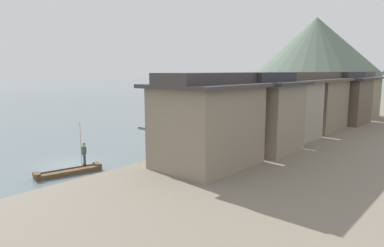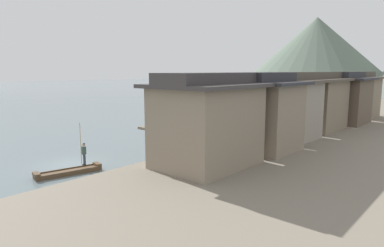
% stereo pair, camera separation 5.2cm
% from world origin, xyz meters
% --- Properties ---
extents(ground_plane, '(400.00, 400.00, 0.00)m').
position_xyz_m(ground_plane, '(0.00, 0.00, 0.00)').
color(ground_plane, slate).
extents(riverbank_right, '(18.00, 110.00, 0.85)m').
position_xyz_m(riverbank_right, '(15.10, 30.00, 0.42)').
color(riverbank_right, slate).
rests_on(riverbank_right, ground).
extents(boat_foreground_poled, '(1.90, 4.59, 0.46)m').
position_xyz_m(boat_foreground_poled, '(2.36, -1.32, 0.15)').
color(boat_foreground_poled, brown).
rests_on(boat_foreground_poled, ground).
extents(boatman_person, '(0.57, 0.30, 3.04)m').
position_xyz_m(boatman_person, '(2.58, -0.20, 1.47)').
color(boatman_person, black).
rests_on(boatman_person, boat_foreground_poled).
extents(boat_moored_nearest, '(3.91, 5.17, 0.46)m').
position_xyz_m(boat_moored_nearest, '(2.69, 37.09, 0.15)').
color(boat_moored_nearest, '#423328').
rests_on(boat_moored_nearest, ground).
extents(boat_moored_second, '(2.30, 5.13, 0.64)m').
position_xyz_m(boat_moored_second, '(-1.59, 49.94, 0.21)').
color(boat_moored_second, '#423328').
rests_on(boat_moored_second, ground).
extents(boat_moored_third, '(2.80, 5.81, 0.66)m').
position_xyz_m(boat_moored_third, '(-5.06, 14.92, 0.21)').
color(boat_moored_third, brown).
rests_on(boat_moored_third, ground).
extents(boat_moored_far, '(3.43, 5.36, 0.34)m').
position_xyz_m(boat_moored_far, '(3.82, 58.72, 0.11)').
color(boat_moored_far, brown).
rests_on(boat_moored_far, ground).
extents(boat_midriver_drifting, '(1.93, 3.93, 0.44)m').
position_xyz_m(boat_midriver_drifting, '(-3.88, 29.73, 0.15)').
color(boat_midriver_drifting, '#232326').
rests_on(boat_midriver_drifting, ground).
extents(boat_midriver_upstream, '(4.53, 3.26, 0.41)m').
position_xyz_m(boat_midriver_upstream, '(2.41, 29.50, 0.14)').
color(boat_midriver_upstream, brown).
rests_on(boat_midriver_upstream, ground).
extents(boat_upstream_distant, '(1.84, 5.60, 0.62)m').
position_xyz_m(boat_upstream_distant, '(4.70, 52.45, 0.19)').
color(boat_upstream_distant, '#423328').
rests_on(boat_upstream_distant, ground).
extents(house_waterfront_nearest, '(6.08, 7.42, 6.14)m').
position_xyz_m(house_waterfront_nearest, '(10.05, 4.46, 3.85)').
color(house_waterfront_nearest, gray).
rests_on(house_waterfront_nearest, riverbank_right).
extents(house_waterfront_second, '(6.57, 5.64, 6.14)m').
position_xyz_m(house_waterfront_second, '(10.29, 10.94, 3.86)').
color(house_waterfront_second, gray).
rests_on(house_waterfront_second, riverbank_right).
extents(house_waterfront_tall, '(5.90, 5.93, 6.14)m').
position_xyz_m(house_waterfront_tall, '(9.96, 16.55, 3.86)').
color(house_waterfront_tall, gray).
rests_on(house_waterfront_tall, riverbank_right).
extents(house_waterfront_narrow, '(5.89, 7.53, 6.14)m').
position_xyz_m(house_waterfront_narrow, '(9.95, 23.28, 3.85)').
color(house_waterfront_narrow, '#7F705B').
rests_on(house_waterfront_narrow, riverbank_right).
extents(house_waterfront_far, '(6.75, 6.82, 6.14)m').
position_xyz_m(house_waterfront_far, '(10.38, 30.13, 3.85)').
color(house_waterfront_far, brown).
rests_on(house_waterfront_far, riverbank_right).
extents(house_waterfront_end, '(6.23, 5.99, 6.14)m').
position_xyz_m(house_waterfront_end, '(10.12, 37.20, 3.86)').
color(house_waterfront_end, '#7F705B').
rests_on(house_waterfront_end, riverbank_right).
extents(hill_far_centre, '(57.61, 57.61, 25.79)m').
position_xyz_m(hill_far_centre, '(-24.46, 109.75, 12.90)').
color(hill_far_centre, '#5B6B5B').
rests_on(hill_far_centre, ground).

